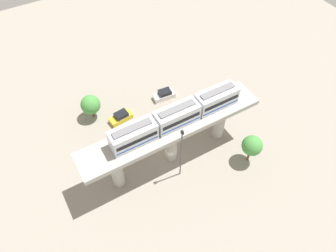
{
  "coord_description": "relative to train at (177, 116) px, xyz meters",
  "views": [
    {
      "loc": [
        25.23,
        -15.22,
        44.52
      ],
      "look_at": [
        -2.5,
        0.89,
        5.05
      ],
      "focal_mm": 34.2,
      "sensor_mm": 36.0,
      "label": 1
    }
  ],
  "objects": [
    {
      "name": "parked_car_white",
      "position": [
        -12.56,
        5.02,
        -9.21
      ],
      "size": [
        2.19,
        4.35,
        1.76
      ],
      "rotation": [
        0.0,
        0.0,
        -0.09
      ],
      "color": "white",
      "rests_on": "ground"
    },
    {
      "name": "parked_car_red",
      "position": [
        -5.62,
        6.24,
        -9.21
      ],
      "size": [
        2.11,
        4.32,
        1.76
      ],
      "rotation": [
        0.0,
        0.0,
        -0.08
      ],
      "color": "red",
      "rests_on": "ground"
    },
    {
      "name": "viaduct",
      "position": [
        0.0,
        -0.89,
        -3.65
      ],
      "size": [
        5.2,
        28.85,
        8.42
      ],
      "color": "#A8A59E",
      "rests_on": "ground"
    },
    {
      "name": "signal_post",
      "position": [
        3.4,
        -1.21,
        -3.91
      ],
      "size": [
        0.44,
        0.28,
        11.02
      ],
      "color": "#4C4C51",
      "rests_on": "ground"
    },
    {
      "name": "tree_mid_lot",
      "position": [
        -14.94,
        -8.61,
        -6.86
      ],
      "size": [
        3.5,
        3.5,
        4.85
      ],
      "color": "brown",
      "rests_on": "ground"
    },
    {
      "name": "ground_plane",
      "position": [
        0.0,
        -0.89,
        -9.95
      ],
      "size": [
        120.0,
        120.0,
        0.0
      ],
      "primitive_type": "plane",
      "color": "gray"
    },
    {
      "name": "train",
      "position": [
        0.0,
        0.0,
        0.0
      ],
      "size": [
        2.64,
        20.5,
        3.24
      ],
      "color": "silver",
      "rests_on": "viaduct"
    },
    {
      "name": "parked_car_yellow",
      "position": [
        -11.58,
        -4.55,
        -9.21
      ],
      "size": [
        2.27,
        4.38,
        1.76
      ],
      "rotation": [
        0.0,
        0.0,
        0.12
      ],
      "color": "yellow",
      "rests_on": "ground"
    },
    {
      "name": "tree_near_viaduct",
      "position": [
        6.69,
        9.85,
        -6.09
      ],
      "size": [
        3.29,
        3.29,
        5.54
      ],
      "color": "brown",
      "rests_on": "ground"
    }
  ]
}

